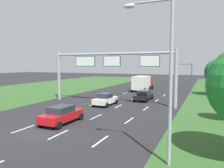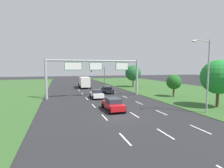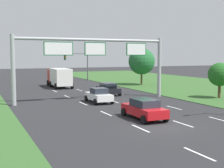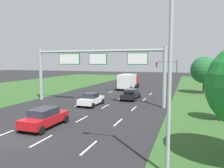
# 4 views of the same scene
# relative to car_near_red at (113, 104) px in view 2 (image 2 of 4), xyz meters

# --- Properties ---
(ground_plane) EXTENTS (200.00, 200.00, 0.00)m
(ground_plane) POSITION_rel_car_near_red_xyz_m (-0.06, -2.67, -0.80)
(ground_plane) COLOR #262628
(grass_verge_right) EXTENTS (24.00, 120.00, 0.06)m
(grass_verge_right) POSITION_rel_car_near_red_xyz_m (20.94, 7.33, -0.77)
(grass_verge_right) COLOR #335B28
(grass_verge_right) RESTS_ON ground_plane
(lane_dashes_inner_left) EXTENTS (0.14, 44.40, 0.01)m
(lane_dashes_inner_left) POSITION_rel_car_near_red_xyz_m (-1.81, 0.33, -0.79)
(lane_dashes_inner_left) COLOR white
(lane_dashes_inner_left) RESTS_ON ground_plane
(lane_dashes_inner_right) EXTENTS (0.14, 44.40, 0.01)m
(lane_dashes_inner_right) POSITION_rel_car_near_red_xyz_m (1.69, 0.33, -0.79)
(lane_dashes_inner_right) COLOR white
(lane_dashes_inner_right) RESTS_ON ground_plane
(lane_dashes_slip) EXTENTS (0.14, 44.40, 0.01)m
(lane_dashes_slip) POSITION_rel_car_near_red_xyz_m (5.19, 0.33, -0.79)
(lane_dashes_slip) COLOR white
(lane_dashes_slip) RESTS_ON ground_plane
(car_near_red) EXTENTS (2.14, 4.42, 1.57)m
(car_near_red) POSITION_rel_car_near_red_xyz_m (0.00, 0.00, 0.00)
(car_near_red) COLOR red
(car_near_red) RESTS_ON ground_plane
(car_lead_silver) EXTENTS (2.06, 4.41, 1.49)m
(car_lead_silver) POSITION_rel_car_near_red_xyz_m (3.40, 14.92, -0.03)
(car_lead_silver) COLOR black
(car_lead_silver) RESTS_ON ground_plane
(car_mid_lane) EXTENTS (2.10, 4.00, 1.55)m
(car_mid_lane) POSITION_rel_car_near_red_xyz_m (-0.10, 9.25, -0.04)
(car_mid_lane) COLOR white
(car_mid_lane) RESTS_ON ground_plane
(box_truck) EXTENTS (2.79, 7.21, 2.92)m
(box_truck) POSITION_rel_car_near_red_xyz_m (0.10, 26.17, 0.81)
(box_truck) COLOR #B21E19
(box_truck) RESTS_ON ground_plane
(sign_gantry) EXTENTS (17.24, 0.44, 7.00)m
(sign_gantry) POSITION_rel_car_near_red_xyz_m (-0.00, 10.86, 4.13)
(sign_gantry) COLOR #9EA0A5
(sign_gantry) RESTS_ON ground_plane
(traffic_light_mast) EXTENTS (4.76, 0.49, 5.60)m
(traffic_light_mast) POSITION_rel_car_near_red_xyz_m (6.58, 36.78, 3.07)
(traffic_light_mast) COLOR #47494F
(traffic_light_mast) RESTS_ON ground_plane
(street_lamp) EXTENTS (2.61, 0.32, 8.50)m
(street_lamp) POSITION_rel_car_near_red_xyz_m (9.67, -4.55, 4.28)
(street_lamp) COLOR #9EA0A5
(street_lamp) RESTS_ON ground_plane
(roadside_tree_near) EXTENTS (4.53, 4.53, 6.40)m
(roadside_tree_near) POSITION_rel_car_near_red_xyz_m (13.87, -2.56, 3.33)
(roadside_tree_near) COLOR #513823
(roadside_tree_near) RESTS_ON ground_plane
(roadside_tree_mid) EXTENTS (2.69, 2.69, 4.11)m
(roadside_tree_mid) POSITION_rel_car_near_red_xyz_m (13.73, 6.55, 1.95)
(roadside_tree_mid) COLOR #513823
(roadside_tree_mid) RESTS_ON ground_plane
(roadside_tree_far) EXTENTS (4.35, 4.35, 6.12)m
(roadside_tree_far) POSITION_rel_car_near_red_xyz_m (13.39, 24.04, 3.14)
(roadside_tree_far) COLOR #513823
(roadside_tree_far) RESTS_ON ground_plane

